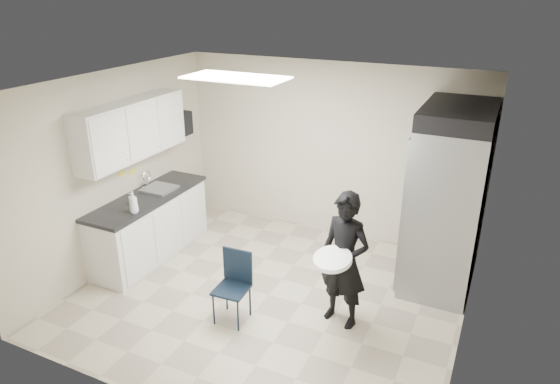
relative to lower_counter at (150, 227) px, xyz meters
The scene contains 21 objects.
floor 2.01m from the lower_counter, ahead, with size 4.50×4.50×0.00m, color #B0A58A.
ceiling 2.92m from the lower_counter, ahead, with size 4.50×4.50×0.00m, color silver.
back_wall 2.79m from the lower_counter, 42.71° to the left, with size 4.50×4.50×0.00m, color #C1B49F.
left_wall 0.94m from the lower_counter, 146.31° to the right, with size 4.00×4.00×0.00m, color #C1B49F.
right_wall 4.29m from the lower_counter, ahead, with size 4.00×4.00×0.00m, color #C1B49F.
ceiling_panel 2.54m from the lower_counter, ahead, with size 1.20×0.60×0.02m, color white.
lower_counter is the anchor object (origin of this frame).
countertop 0.46m from the lower_counter, 90.00° to the left, with size 0.64×1.95×0.05m, color black.
sink 0.51m from the lower_counter, 85.43° to the left, with size 0.42×0.40×0.14m, color gray.
faucet 0.67m from the lower_counter, 125.75° to the left, with size 0.02×0.02×0.24m, color silver.
upper_cabinets 1.40m from the lower_counter, behind, with size 0.35×1.80×0.75m, color silver.
towel_dispenser 1.67m from the lower_counter, 99.38° to the left, with size 0.22×0.30×0.35m, color black.
notice_sticker_left 0.85m from the lower_counter, 161.21° to the right, with size 0.00×0.12×0.07m, color yellow.
notice_sticker_right 0.81m from the lower_counter, 161.21° to the left, with size 0.00×0.12×0.07m, color yellow.
commercial_fridge 3.98m from the lower_counter, 15.88° to the left, with size 0.80×1.35×2.10m, color gray.
fridge_compressor 4.31m from the lower_counter, 15.88° to the left, with size 0.80×1.35×0.20m, color black.
folding_chair 1.97m from the lower_counter, 24.52° to the right, with size 0.36×0.36×0.81m, color black.
man_tuxedo 2.96m from the lower_counter, ahead, with size 0.58×0.39×1.58m, color black.
bucket_lid 2.97m from the lower_counter, 10.66° to the right, with size 0.41×0.41×0.05m, color silver.
soap_bottle_a 0.83m from the lower_counter, 66.43° to the right, with size 0.11×0.11×0.28m, color white.
soap_bottle_b 0.64m from the lower_counter, 85.40° to the right, with size 0.07×0.08×0.16m, color #B7B9C4.
Camera 1 is at (2.36, -4.67, 3.57)m, focal length 32.00 mm.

